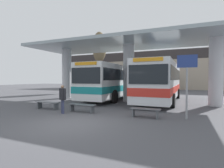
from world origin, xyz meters
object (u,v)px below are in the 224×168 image
Objects in this scene: waiting_bench_mid_platform at (145,111)px; pedestrian_waiting at (63,96)px; transit_bus_center_bay at (161,81)px; waiting_bench_near_pillar at (82,106)px; waiting_bench_far_platform at (48,104)px; info_sign_platform at (187,74)px; poplar_tree_behind_left at (99,48)px; parked_car_street at (162,84)px; transit_bus_left_bay at (116,81)px.

pedestrian_waiting is (-4.47, -0.80, 0.64)m from waiting_bench_mid_platform.
waiting_bench_near_pillar is (-3.55, -6.97, -1.45)m from transit_bus_center_bay.
waiting_bench_far_platform is (-6.14, -6.97, -1.46)m from transit_bus_center_bay.
poplar_tree_behind_left is (-12.30, 14.75, 4.45)m from info_sign_platform.
parked_car_street is (2.54, 22.77, 0.14)m from pedestrian_waiting.
transit_bus_center_bay is at bearing -83.15° from parked_car_street.
info_sign_platform reaches higher than waiting_bench_near_pillar.
poplar_tree_behind_left reaches higher than waiting_bench_far_platform.
transit_bus_left_bay is at bearing 132.00° from info_sign_platform.
pedestrian_waiting is (-4.29, -7.78, -0.83)m from transit_bus_center_bay.
pedestrian_waiting is at bearing 91.36° from transit_bus_left_bay.
pedestrian_waiting is 0.17× the size of poplar_tree_behind_left.
transit_bus_left_bay is 7.85m from waiting_bench_near_pillar.
poplar_tree_behind_left is (-10.40, 15.17, 6.31)m from waiting_bench_mid_platform.
info_sign_platform is (8.22, 0.42, 1.85)m from waiting_bench_far_platform.
waiting_bench_near_pillar is 5.94m from info_sign_platform.
transit_bus_center_bay is at bearing 91.46° from waiting_bench_mid_platform.
waiting_bench_near_pillar is at bearing 0.00° from waiting_bench_far_platform.
waiting_bench_far_platform is at bearing 49.31° from transit_bus_center_bay.
waiting_bench_near_pillar is 3.73m from waiting_bench_mid_platform.
parked_car_street is at bearing 95.02° from waiting_bench_mid_platform.
transit_bus_center_bay is 6.27× the size of waiting_bench_far_platform.
info_sign_platform is (2.08, -6.55, 0.39)m from transit_bus_center_bay.
transit_bus_center_bay is 9.40m from waiting_bench_far_platform.
pedestrian_waiting reaches higher than waiting_bench_near_pillar.
parked_car_street is at bearing -100.29° from transit_bus_left_bay.
waiting_bench_far_platform is 16.93m from poplar_tree_behind_left.
waiting_bench_mid_platform is 0.33× the size of parked_car_street.
waiting_bench_mid_platform is 4.58m from pedestrian_waiting.
pedestrian_waiting reaches higher than waiting_bench_far_platform.
transit_bus_center_bay is (4.44, -0.69, 0.02)m from transit_bus_left_bay.
parked_car_street is (1.80, 21.97, 0.77)m from waiting_bench_near_pillar.
info_sign_platform is 19.71m from poplar_tree_behind_left.
transit_bus_left_bay is 1.27× the size of poplar_tree_behind_left.
waiting_bench_near_pillar is 0.39× the size of parked_car_street.
parked_car_street reaches higher than waiting_bench_near_pillar.
info_sign_platform is (6.52, -7.24, 0.41)m from transit_bus_left_bay.
transit_bus_center_bay is 7.13m from waiting_bench_mid_platform.
waiting_bench_far_platform is at bearing -177.05° from info_sign_platform.
pedestrian_waiting is at bearing -169.12° from info_sign_platform.
transit_bus_left_bay is 14.56m from parked_car_street.
waiting_bench_near_pillar and waiting_bench_far_platform have the same top height.
pedestrian_waiting is at bearing -69.64° from poplar_tree_behind_left.
transit_bus_left_bay is at bearing -8.22° from transit_bus_center_bay.
waiting_bench_far_platform is at bearing 77.87° from transit_bus_left_bay.
poplar_tree_behind_left reaches higher than transit_bus_left_bay.
transit_bus_left_bay is 9.76m from info_sign_platform.
transit_bus_center_bay reaches higher than waiting_bench_near_pillar.
waiting_bench_near_pillar is 2.59m from waiting_bench_far_platform.
poplar_tree_behind_left is at bearing -141.06° from parked_car_street.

